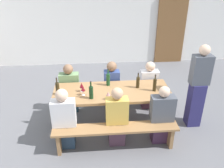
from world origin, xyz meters
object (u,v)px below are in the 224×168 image
(seated_guest_near_0, at_px, (64,120))
(seated_guest_near_1, at_px, (117,118))
(wine_glass_2, at_px, (108,94))
(seated_guest_far_1, at_px, (112,86))
(bench_near, at_px, (116,132))
(wine_bottle_2, at_px, (91,92))
(wooden_door, at_px, (171,30))
(wine_glass_1, at_px, (58,93))
(seated_guest_near_2, at_px, (162,116))
(seated_guest_far_0, at_px, (70,89))
(wine_bottle_1, at_px, (155,85))
(wine_glass_0, at_px, (82,85))
(tasting_table, at_px, (112,94))
(bench_far, at_px, (109,91))
(wine_bottle_3, at_px, (58,88))
(wine_bottle_0, at_px, (138,82))
(wine_glass_3, at_px, (83,89))
(seated_guest_far_2, at_px, (149,86))
(standing_host, at_px, (198,88))
(wine_bottle_4, at_px, (108,79))

(seated_guest_near_0, bearing_deg, seated_guest_near_1, -90.00)
(wine_glass_2, relative_size, seated_guest_far_1, 0.14)
(seated_guest_near_0, relative_size, seated_guest_near_1, 1.01)
(bench_near, height_order, wine_bottle_2, wine_bottle_2)
(wooden_door, distance_m, bench_near, 4.56)
(bench_near, relative_size, wine_glass_1, 11.31)
(seated_guest_near_2, xyz_separation_m, seated_guest_far_0, (-1.68, 1.16, -0.01))
(wine_bottle_1, xyz_separation_m, wine_glass_0, (-1.37, 0.09, -0.00))
(tasting_table, height_order, wine_glass_1, wine_glass_1)
(wine_glass_1, bearing_deg, wine_bottle_1, 5.88)
(bench_far, height_order, wine_glass_0, wine_glass_0)
(wine_bottle_3, distance_m, seated_guest_far_0, 0.73)
(wine_bottle_0, xyz_separation_m, wine_glass_3, (-1.05, -0.21, 0.01))
(wine_bottle_1, xyz_separation_m, seated_guest_far_2, (0.06, 0.63, -0.36))
(wooden_door, bearing_deg, seated_guest_far_1, -127.98)
(wine_bottle_1, relative_size, seated_guest_far_1, 0.30)
(tasting_table, height_order, wine_bottle_2, wine_bottle_2)
(wooden_door, height_order, wine_glass_1, wooden_door)
(wine_bottle_0, height_order, seated_guest_far_0, seated_guest_far_0)
(wine_glass_1, relative_size, wine_glass_2, 1.24)
(wooden_door, distance_m, seated_guest_far_1, 3.43)
(seated_guest_far_1, distance_m, seated_guest_far_2, 0.82)
(standing_host, bearing_deg, bench_far, -28.53)
(bench_near, height_order, wine_glass_0, wine_glass_0)
(wine_bottle_0, relative_size, standing_host, 0.19)
(seated_guest_far_0, bearing_deg, wine_bottle_2, 29.48)
(wooden_door, bearing_deg, wine_glass_0, -129.99)
(wooden_door, relative_size, wine_glass_1, 11.13)
(wine_bottle_2, xyz_separation_m, standing_host, (2.00, 0.09, -0.06))
(wine_bottle_0, relative_size, wine_bottle_2, 0.93)
(wine_bottle_4, distance_m, wine_glass_3, 0.60)
(wine_bottle_2, bearing_deg, wine_bottle_0, 20.41)
(wooden_door, bearing_deg, wine_bottle_1, -111.88)
(wine_bottle_0, distance_m, wine_glass_2, 0.73)
(wine_bottle_2, bearing_deg, bench_near, -51.24)
(seated_guest_far_1, relative_size, standing_host, 0.67)
(wine_bottle_1, distance_m, seated_guest_far_0, 1.81)
(wine_glass_0, xyz_separation_m, seated_guest_far_2, (1.43, 0.55, -0.36))
(wine_glass_3, height_order, seated_guest_near_1, seated_guest_near_1)
(tasting_table, bearing_deg, wine_bottle_3, -177.87)
(bench_near, distance_m, wine_bottle_1, 1.17)
(wine_glass_1, xyz_separation_m, seated_guest_far_1, (1.02, 0.82, -0.34))
(seated_guest_far_1, height_order, seated_guest_far_2, seated_guest_far_1)
(seated_guest_near_0, bearing_deg, seated_guest_far_1, -38.06)
(bench_far, bearing_deg, bench_near, -90.00)
(tasting_table, height_order, wine_bottle_4, wine_bottle_4)
(wine_bottle_1, distance_m, seated_guest_far_2, 0.73)
(seated_guest_near_0, height_order, standing_host, standing_host)
(wine_bottle_1, relative_size, seated_guest_near_2, 0.30)
(seated_guest_near_2, height_order, seated_guest_far_1, seated_guest_far_1)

